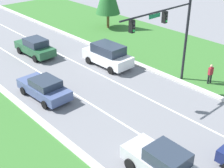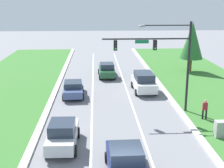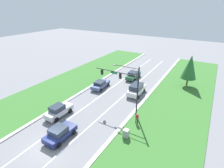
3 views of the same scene
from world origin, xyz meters
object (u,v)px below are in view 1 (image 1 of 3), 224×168
(white_suv, at_px, (108,55))
(slate_blue_sedan, at_px, (44,88))
(forest_sedan, at_px, (35,47))
(traffic_signal_mast, at_px, (171,24))
(silver_sedan, at_px, (163,164))
(pedestrian, at_px, (210,73))

(white_suv, bearing_deg, slate_blue_sedan, -171.91)
(forest_sedan, relative_size, slate_blue_sedan, 1.02)
(traffic_signal_mast, height_order, silver_sedan, traffic_signal_mast)
(forest_sedan, distance_m, slate_blue_sedan, 8.44)
(slate_blue_sedan, bearing_deg, pedestrian, -35.50)
(slate_blue_sedan, relative_size, white_suv, 0.96)
(forest_sedan, height_order, white_suv, white_suv)
(silver_sedan, bearing_deg, traffic_signal_mast, 39.53)
(white_suv, bearing_deg, pedestrian, -67.22)
(forest_sedan, bearing_deg, white_suv, -62.59)
(slate_blue_sedan, xyz_separation_m, silver_sedan, (0.08, -11.07, 0.14))
(white_suv, distance_m, pedestrian, 8.87)
(traffic_signal_mast, xyz_separation_m, forest_sedan, (-4.19, 12.59, -4.18))
(traffic_signal_mast, relative_size, white_suv, 1.58)
(traffic_signal_mast, relative_size, slate_blue_sedan, 1.64)
(slate_blue_sedan, relative_size, silver_sedan, 1.06)
(traffic_signal_mast, height_order, slate_blue_sedan, traffic_signal_mast)
(white_suv, xyz_separation_m, pedestrian, (3.61, -8.10, -0.09))
(traffic_signal_mast, bearing_deg, pedestrian, -33.11)
(forest_sedan, height_order, slate_blue_sedan, forest_sedan)
(white_suv, relative_size, silver_sedan, 1.10)
(traffic_signal_mast, relative_size, pedestrian, 4.48)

